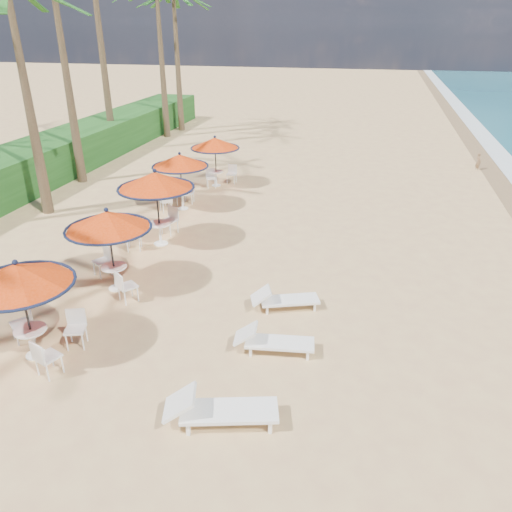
{
  "coord_description": "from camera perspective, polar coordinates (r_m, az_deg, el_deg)",
  "views": [
    {
      "loc": [
        2.08,
        -7.65,
        7.04
      ],
      "look_at": [
        -0.76,
        4.41,
        1.2
      ],
      "focal_mm": 35.0,
      "sensor_mm": 36.0,
      "label": 1
    }
  ],
  "objects": [
    {
      "name": "station_4",
      "position": [
        23.43,
        -4.62,
        12.23
      ],
      "size": [
        2.26,
        2.26,
        2.36
      ],
      "color": "black",
      "rests_on": "ground"
    },
    {
      "name": "lounger_near",
      "position": [
        9.95,
        -4.44,
        -17.03
      ],
      "size": [
        2.28,
        1.22,
        0.78
      ],
      "rotation": [
        0.0,
        0.0,
        0.26
      ],
      "color": "white",
      "rests_on": "ground"
    },
    {
      "name": "lounger_mid",
      "position": [
        11.77,
        1.77,
        -9.63
      ],
      "size": [
        1.92,
        0.81,
        0.67
      ],
      "rotation": [
        0.0,
        0.0,
        0.12
      ],
      "color": "white",
      "rests_on": "ground"
    },
    {
      "name": "lounger_far",
      "position": [
        13.43,
        3.08,
        -4.91
      ],
      "size": [
        1.9,
        1.17,
        0.65
      ],
      "rotation": [
        0.0,
        0.0,
        0.35
      ],
      "color": "white",
      "rests_on": "ground"
    },
    {
      "name": "person",
      "position": [
        28.76,
        24.08,
        9.91
      ],
      "size": [
        0.35,
        0.42,
        0.97
      ],
      "primitive_type": "imported",
      "rotation": [
        0.0,
        0.0,
        1.97
      ],
      "color": "olive",
      "rests_on": "ground"
    },
    {
      "name": "station_2",
      "position": [
        17.05,
        -11.46,
        7.71
      ],
      "size": [
        2.58,
        2.6,
        2.69
      ],
      "color": "black",
      "rests_on": "ground"
    },
    {
      "name": "scrub_hedge",
      "position": [
        25.06,
        -26.08,
        8.51
      ],
      "size": [
        3.0,
        40.0,
        1.8
      ],
      "primitive_type": "cube",
      "color": "#194716",
      "rests_on": "ground"
    },
    {
      "name": "palm_3",
      "position": [
        20.89,
        -26.35,
        24.51
      ],
      "size": [
        5.0,
        5.0,
        8.36
      ],
      "color": "brown",
      "rests_on": "ground"
    },
    {
      "name": "station_0",
      "position": [
        12.0,
        -25.06,
        -3.2
      ],
      "size": [
        2.37,
        2.37,
        2.47
      ],
      "color": "black",
      "rests_on": "ground"
    },
    {
      "name": "station_3",
      "position": [
        20.51,
        -8.78,
        9.97
      ],
      "size": [
        2.28,
        2.28,
        2.38
      ],
      "color": "black",
      "rests_on": "ground"
    },
    {
      "name": "station_1",
      "position": [
        14.31,
        -16.51,
        3.11
      ],
      "size": [
        2.39,
        2.39,
        2.49
      ],
      "color": "black",
      "rests_on": "ground"
    },
    {
      "name": "palm_7",
      "position": [
        36.42,
        -9.38,
        26.67
      ],
      "size": [
        5.0,
        5.0,
        8.91
      ],
      "color": "brown",
      "rests_on": "ground"
    },
    {
      "name": "ground",
      "position": [
        10.6,
        -1.53,
        -16.37
      ],
      "size": [
        160.0,
        160.0,
        0.0
      ],
      "primitive_type": "plane",
      "color": "tan",
      "rests_on": "ground"
    }
  ]
}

